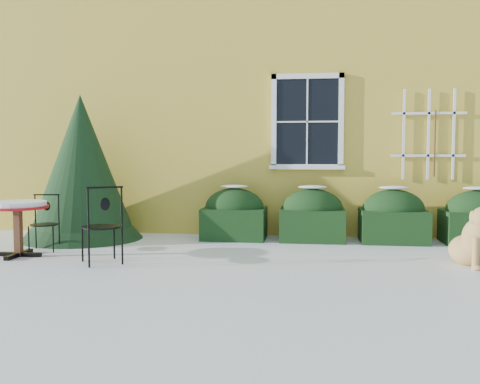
# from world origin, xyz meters

# --- Properties ---
(ground) EXTENTS (80.00, 80.00, 0.00)m
(ground) POSITION_xyz_m (0.00, 0.00, 0.00)
(ground) COLOR white
(ground) RESTS_ON ground
(house) EXTENTS (12.40, 8.40, 6.40)m
(house) POSITION_xyz_m (0.00, 7.00, 3.22)
(house) COLOR yellow
(house) RESTS_ON ground
(hedge_row) EXTENTS (4.95, 0.80, 0.91)m
(hedge_row) POSITION_xyz_m (1.65, 2.55, 0.40)
(hedge_row) COLOR black
(hedge_row) RESTS_ON ground
(evergreen_shrub) EXTENTS (1.99, 1.99, 2.41)m
(evergreen_shrub) POSITION_xyz_m (-2.83, 2.21, 0.97)
(evergreen_shrub) COLOR black
(evergreen_shrub) RESTS_ON ground
(bistro_table) EXTENTS (0.83, 0.83, 0.77)m
(bistro_table) POSITION_xyz_m (-3.06, 0.60, 0.64)
(bistro_table) COLOR black
(bistro_table) RESTS_ON ground
(patio_chair_near) EXTENTS (0.62, 0.62, 1.02)m
(patio_chair_near) POSITION_xyz_m (-1.70, 0.29, 0.51)
(patio_chair_near) COLOR black
(patio_chair_near) RESTS_ON ground
(patio_chair_far) EXTENTS (0.44, 0.43, 0.83)m
(patio_chair_far) POSITION_xyz_m (-2.93, 1.12, 0.41)
(patio_chair_far) COLOR black
(patio_chair_far) RESTS_ON ground
(dog) EXTENTS (0.61, 0.89, 0.80)m
(dog) POSITION_xyz_m (3.03, 0.73, 0.32)
(dog) COLOR tan
(dog) RESTS_ON ground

